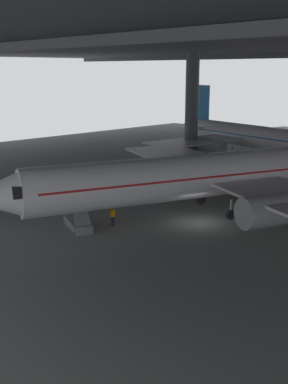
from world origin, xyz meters
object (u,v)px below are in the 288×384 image
object	(u,v)px
airplane_distant	(253,136)
baggage_tug	(210,188)
airplane_main	(195,177)
boarding_stairs	(77,219)
crew_worker_by_stairs	(113,215)

from	to	relation	value
airplane_distant	baggage_tug	xyz separation A→B (m)	(9.01, -20.68, -2.74)
airplane_main	baggage_tug	xyz separation A→B (m)	(-3.93, 7.07, -3.07)
boarding_stairs	baggage_tug	bearing A→B (deg)	89.05
airplane_distant	baggage_tug	size ratio (longest dim) A/B	13.37
airplane_main	boarding_stairs	size ratio (longest dim) A/B	7.96
boarding_stairs	airplane_distant	world-z (taller)	airplane_distant
crew_worker_by_stairs	baggage_tug	bearing A→B (deg)	95.27
boarding_stairs	baggage_tug	xyz separation A→B (m)	(0.28, 17.15, -0.22)
airplane_main	boarding_stairs	world-z (taller)	airplane_main
crew_worker_by_stairs	airplane_distant	world-z (taller)	airplane_distant
crew_worker_by_stairs	baggage_tug	size ratio (longest dim) A/B	0.67
crew_worker_by_stairs	airplane_main	bearing A→B (deg)	71.18
boarding_stairs	crew_worker_by_stairs	bearing A→B (deg)	57.03
airplane_main	airplane_distant	bearing A→B (deg)	115.00
boarding_stairs	crew_worker_by_stairs	world-z (taller)	boarding_stairs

